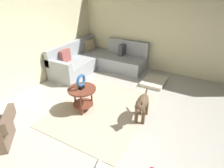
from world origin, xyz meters
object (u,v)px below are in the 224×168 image
(sectional_couch, at_px, (97,61))
(dog_bed_mat, at_px, (154,81))
(torus_sculpture, at_px, (81,81))
(side_table, at_px, (82,93))
(dog, at_px, (142,104))
(dog_toy_rope, at_px, (98,164))

(sectional_couch, relative_size, dog_bed_mat, 2.81)
(torus_sculpture, relative_size, dog_bed_mat, 0.41)
(sectional_couch, height_order, side_table, sectional_couch)
(sectional_couch, xyz_separation_m, torus_sculpture, (-2.01, -0.94, 0.42))
(side_table, distance_m, torus_sculpture, 0.29)
(dog, bearing_deg, torus_sculpture, 5.70)
(side_table, relative_size, dog, 0.71)
(side_table, relative_size, dog_toy_rope, 3.59)
(sectional_couch, distance_m, dog_toy_rope, 3.69)
(dog, distance_m, dog_toy_rope, 1.42)
(side_table, distance_m, dog_toy_rope, 1.57)
(dog_bed_mat, distance_m, dog, 1.76)
(dog_toy_rope, bearing_deg, torus_sculpture, 45.20)
(dog, bearing_deg, dog_toy_rope, 75.60)
(dog, relative_size, dog_toy_rope, 5.07)
(torus_sculpture, distance_m, dog_bed_mat, 2.33)
(sectional_couch, height_order, dog_toy_rope, sectional_couch)
(dog_bed_mat, bearing_deg, side_table, 153.47)
(side_table, bearing_deg, dog, -76.96)
(dog, bearing_deg, sectional_couch, -45.42)
(dog, bearing_deg, side_table, 5.70)
(dog_bed_mat, height_order, dog, dog)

